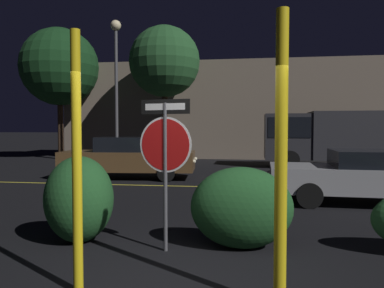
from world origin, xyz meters
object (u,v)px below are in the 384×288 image
Objects in this scene: yellow_pole_left at (77,163)px; delivery_truck at (321,135)px; passing_car_2 at (366,176)px; street_lamp at (116,66)px; tree_0 at (60,67)px; hedge_bush_1 at (79,199)px; hedge_bush_2 at (241,208)px; yellow_pole_right at (281,161)px; tree_1 at (164,62)px; stop_sign at (165,146)px; passing_car_1 at (128,158)px.

delivery_truck is (5.38, 14.30, 0.02)m from yellow_pole_left.
street_lamp is (-9.28, 7.98, 4.21)m from passing_car_2.
tree_0 reaches higher than street_lamp.
hedge_bush_1 is 13.98m from delivery_truck.
hedge_bush_2 is 0.33× the size of passing_car_2.
hedge_bush_1 is at bearing 148.70° from yellow_pole_right.
street_lamp is at bearing 106.86° from hedge_bush_1.
tree_1 reaches higher than yellow_pole_left.
passing_car_2 is (2.60, 5.86, -0.85)m from yellow_pole_right.
stop_sign is at bearing -77.52° from tree_1.
yellow_pole_left is 0.42× the size of street_lamp.
tree_0 reaches higher than tree_1.
yellow_pole_right is 3.67m from hedge_bush_1.
hedge_bush_1 is 15.09m from tree_1.
tree_1 is (-3.20, 14.48, 3.82)m from stop_sign.
stop_sign reaches higher than hedge_bush_1.
passing_car_1 is 0.71× the size of street_lamp.
tree_1 is (-0.09, 6.71, 4.66)m from passing_car_1.
yellow_pole_right is 15.73m from street_lamp.
yellow_pole_left is 2.72m from hedge_bush_2.
passing_car_1 is 0.65× the size of tree_0.
tree_0 reaches higher than yellow_pole_left.
tree_1 reaches higher than hedge_bush_2.
yellow_pole_right reaches higher than stop_sign.
stop_sign is 1.53m from hedge_bush_2.
yellow_pole_left is 19.51m from tree_0.
yellow_pole_right is 20.69m from tree_0.
hedge_bush_1 is 6.93m from passing_car_2.
tree_0 is (-4.56, 3.09, 0.53)m from street_lamp.
yellow_pole_left reaches higher than delivery_truck.
passing_car_2 is at bearing -54.28° from tree_1.
delivery_truck is (6.20, 12.51, 0.80)m from hedge_bush_1.
yellow_pole_left is 2.10× the size of hedge_bush_1.
hedge_bush_2 is at bearing -62.27° from street_lamp.
hedge_bush_1 is 0.30× the size of passing_car_2.
tree_0 is at bearing 172.74° from tree_1.
passing_car_1 is 8.08m from passing_car_2.
yellow_pole_left is 0.59× the size of passing_car_1.
delivery_truck reaches higher than stop_sign.
tree_1 is at bearing 96.83° from hedge_bush_1.
tree_1 is (-2.52, 16.02, 3.94)m from yellow_pole_left.
stop_sign is 2.25m from yellow_pole_right.
delivery_truck is at bearing -1.06° from passing_car_2.
street_lamp is (-5.13, 12.22, 3.29)m from stop_sign.
tree_1 reaches higher than yellow_pole_right.
hedge_bush_1 is at bearing 127.82° from passing_car_2.
delivery_truck is (3.56, 12.45, 0.87)m from hedge_bush_2.
street_lamp reaches higher than yellow_pole_right.
hedge_bush_1 is (-3.06, 1.86, -0.83)m from yellow_pole_right.
hedge_bush_2 is at bearing 102.40° from yellow_pole_right.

